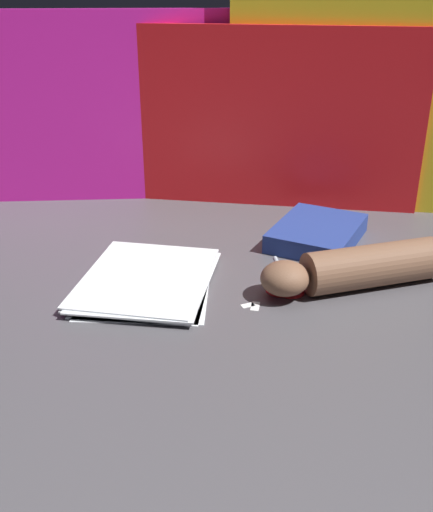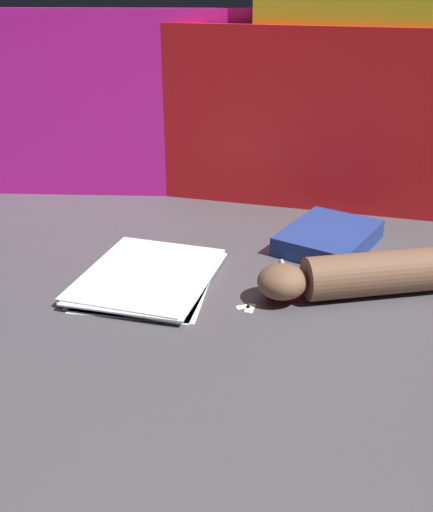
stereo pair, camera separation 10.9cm
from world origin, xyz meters
TOP-DOWN VIEW (x-y plane):
  - ground_plane at (0.00, 0.00)m, footprint 6.00×6.00m
  - backdrop_panel_left at (-0.32, 0.45)m, footprint 0.76×0.14m
  - backdrop_panel_center at (0.03, 0.45)m, footprint 0.86×0.08m
  - backdrop_panel_right at (0.26, 0.45)m, footprint 0.52×0.07m
  - paper_stack at (-0.12, -0.01)m, footprint 0.25×0.30m
  - book_closed at (0.21, 0.22)m, footprint 0.23×0.27m
  - scissors at (0.14, 0.02)m, footprint 0.11×0.18m
  - hand_forearm at (0.26, 0.02)m, footprint 0.35×0.21m
  - paper_scrap_near at (0.07, -0.07)m, footprint 0.03×0.02m
  - paper_scrap_mid at (0.09, -0.07)m, footprint 0.02×0.03m

SIDE VIEW (x-z plane):
  - ground_plane at x=0.00m, z-range 0.00..0.00m
  - paper_scrap_near at x=0.07m, z-range 0.00..0.00m
  - paper_scrap_mid at x=0.09m, z-range 0.00..0.00m
  - scissors at x=0.14m, z-range 0.00..0.01m
  - paper_stack at x=-0.12m, z-range 0.00..0.02m
  - book_closed at x=0.21m, z-range 0.00..0.04m
  - hand_forearm at x=0.26m, z-range 0.00..0.08m
  - backdrop_panel_center at x=0.03m, z-range 0.00..0.43m
  - backdrop_panel_left at x=-0.32m, z-range 0.00..0.46m
  - backdrop_panel_right at x=0.26m, z-range 0.00..0.59m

